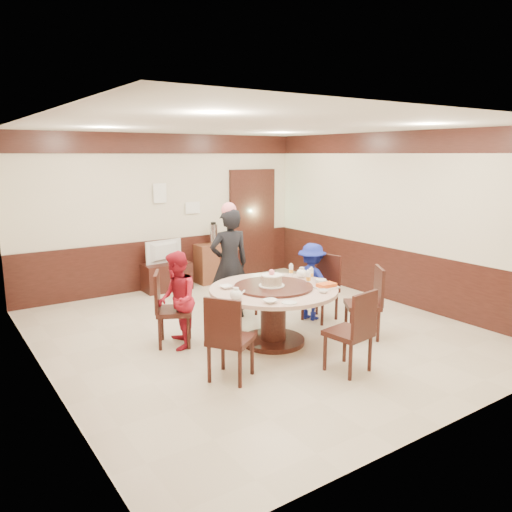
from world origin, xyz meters
TOP-DOWN VIEW (x-y plane):
  - room at (0.01, 0.01)m, footprint 6.00×6.04m
  - banquet_table at (-0.06, -0.45)m, footprint 1.66×1.66m
  - chair_0 at (1.09, -0.08)m, footprint 0.53×0.53m
  - chair_1 at (0.23, 0.83)m, footprint 0.45×0.46m
  - chair_2 at (-1.17, 0.23)m, footprint 0.60×0.60m
  - chair_3 at (-1.08, -1.06)m, footprint 0.62×0.61m
  - chair_4 at (0.14, -1.65)m, footprint 0.50×0.50m
  - chair_5 at (1.08, -0.97)m, footprint 0.61×0.61m
  - person_standing at (0.02, 0.77)m, footprint 0.66×0.49m
  - person_red at (-1.15, 0.12)m, footprint 0.65×0.73m
  - person_blue at (1.00, 0.03)m, footprint 0.66×0.85m
  - birthday_cake at (-0.09, -0.45)m, footprint 0.33×0.33m
  - teapot_left at (-0.74, -0.63)m, footprint 0.17×0.15m
  - teapot_right at (0.59, -0.24)m, footprint 0.17×0.15m
  - bowl_0 at (-0.58, -0.14)m, footprint 0.16×0.16m
  - bowl_1 at (0.32, -0.99)m, footprint 0.12×0.12m
  - bowl_2 at (-0.48, -0.97)m, footprint 0.17×0.17m
  - bowl_3 at (0.62, -0.60)m, footprint 0.15×0.15m
  - saucer_near at (-0.31, -1.10)m, footprint 0.18×0.18m
  - saucer_far at (0.39, 0.05)m, footprint 0.18×0.18m
  - shrimp_platter at (0.50, -0.85)m, footprint 0.30×0.20m
  - bottle_0 at (0.45, -0.55)m, footprint 0.06×0.06m
  - bottle_1 at (0.62, -0.41)m, footprint 0.06×0.06m
  - bottle_2 at (0.53, -0.08)m, footprint 0.06×0.06m
  - tv_stand at (-0.12, 2.75)m, footprint 0.85×0.45m
  - television at (-0.12, 2.75)m, footprint 0.73×0.19m
  - side_cabinet at (0.94, 2.78)m, footprint 0.80×0.40m
  - thermos at (0.89, 2.78)m, footprint 0.15×0.15m
  - notice_left at (-0.10, 2.96)m, footprint 0.25×0.00m
  - notice_right at (0.55, 2.96)m, footprint 0.30×0.00m

SIDE VIEW (x-z plane):
  - tv_stand at x=-0.12m, z-range 0.00..0.50m
  - chair_0 at x=1.09m, z-range -0.18..0.79m
  - chair_1 at x=0.23m, z-range -0.18..0.79m
  - chair_2 at x=-1.17m, z-range -0.18..0.79m
  - chair_3 at x=-1.08m, z-range -0.18..0.79m
  - chair_4 at x=0.14m, z-range -0.18..0.79m
  - chair_5 at x=1.08m, z-range -0.18..0.79m
  - side_cabinet at x=0.94m, z-range 0.00..0.75m
  - banquet_table at x=-0.06m, z-range 0.14..0.92m
  - person_blue at x=1.00m, z-range 0.00..1.15m
  - person_red at x=-1.15m, z-range 0.00..1.25m
  - television at x=-0.12m, z-range 0.50..0.92m
  - saucer_near at x=-0.31m, z-range 0.75..0.76m
  - saucer_far at x=0.39m, z-range 0.75..0.76m
  - bowl_1 at x=0.32m, z-range 0.75..0.79m
  - bowl_0 at x=-0.58m, z-range 0.75..0.79m
  - bowl_2 at x=-0.48m, z-range 0.75..0.79m
  - bowl_3 at x=0.62m, z-range 0.75..0.80m
  - shrimp_platter at x=0.50m, z-range 0.75..0.81m
  - teapot_left at x=-0.74m, z-range 0.75..0.87m
  - teapot_right at x=0.59m, z-range 0.75..0.87m
  - bottle_0 at x=0.45m, z-range 0.75..0.91m
  - bottle_1 at x=0.62m, z-range 0.75..0.91m
  - bottle_2 at x=0.53m, z-range 0.75..0.91m
  - person_standing at x=0.02m, z-range 0.00..1.66m
  - birthday_cake at x=-0.09m, z-range 0.75..0.96m
  - thermos at x=0.89m, z-range 0.75..1.13m
  - room at x=0.01m, z-range -0.34..2.50m
  - notice_right at x=0.55m, z-range 1.34..1.56m
  - notice_left at x=-0.10m, z-range 1.57..1.93m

